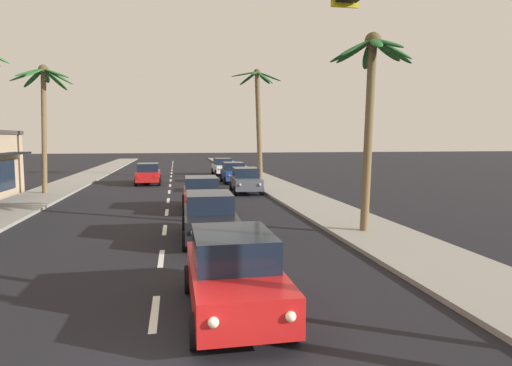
# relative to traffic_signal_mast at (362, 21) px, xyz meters

# --- Properties ---
(sidewalk_right) EXTENTS (3.20, 110.00, 0.14)m
(sidewalk_right) POSITION_rel_traffic_signal_mast_xyz_m (4.65, 19.59, -5.21)
(sidewalk_right) COLOR gray
(sidewalk_right) RESTS_ON ground
(sidewalk_left) EXTENTS (3.20, 110.00, 0.14)m
(sidewalk_left) POSITION_rel_traffic_signal_mast_xyz_m (-10.95, 19.59, -5.21)
(sidewalk_left) COLOR gray
(sidewalk_left) RESTS_ON ground
(lane_markings) EXTENTS (4.28, 87.36, 0.01)m
(lane_markings) POSITION_rel_traffic_signal_mast_xyz_m (-2.70, 19.02, -5.28)
(lane_markings) COLOR silver
(lane_markings) RESTS_ON ground
(traffic_signal_mast) EXTENTS (10.81, 0.41, 7.35)m
(traffic_signal_mast) POSITION_rel_traffic_signal_mast_xyz_m (0.00, 0.00, 0.00)
(traffic_signal_mast) COLOR #2D2D33
(traffic_signal_mast) RESTS_ON ground
(sedan_lead_at_stop_bar) EXTENTS (1.97, 4.46, 1.68)m
(sedan_lead_at_stop_bar) POSITION_rel_traffic_signal_mast_xyz_m (-1.53, 2.69, -4.43)
(sedan_lead_at_stop_bar) COLOR red
(sedan_lead_at_stop_bar) RESTS_ON ground
(sedan_third_in_queue) EXTENTS (2.00, 4.47, 1.68)m
(sedan_third_in_queue) POSITION_rel_traffic_signal_mast_xyz_m (-1.52, 9.44, -4.43)
(sedan_third_in_queue) COLOR black
(sedan_third_in_queue) RESTS_ON ground
(sedan_fifth_in_queue) EXTENTS (1.98, 4.46, 1.68)m
(sedan_fifth_in_queue) POSITION_rel_traffic_signal_mast_xyz_m (-1.42, 16.20, -4.43)
(sedan_fifth_in_queue) COLOR maroon
(sedan_fifth_in_queue) RESTS_ON ground
(sedan_oncoming_far) EXTENTS (1.98, 4.47, 1.68)m
(sedan_oncoming_far) POSITION_rel_traffic_signal_mast_xyz_m (-4.86, 29.82, -4.43)
(sedan_oncoming_far) COLOR red
(sedan_oncoming_far) RESTS_ON ground
(sedan_parked_nearest_kerb) EXTENTS (1.96, 4.46, 1.68)m
(sedan_parked_nearest_kerb) POSITION_rel_traffic_signal_mast_xyz_m (1.99, 29.80, -4.43)
(sedan_parked_nearest_kerb) COLOR navy
(sedan_parked_nearest_kerb) RESTS_ON ground
(sedan_parked_mid_kerb) EXTENTS (2.08, 4.50, 1.68)m
(sedan_parked_mid_kerb) POSITION_rel_traffic_signal_mast_xyz_m (1.91, 22.91, -4.43)
(sedan_parked_mid_kerb) COLOR #4C515B
(sedan_parked_mid_kerb) RESTS_ON ground
(sedan_parked_far_kerb) EXTENTS (2.04, 4.49, 1.68)m
(sedan_parked_far_kerb) POSITION_rel_traffic_signal_mast_xyz_m (1.92, 37.62, -4.43)
(sedan_parked_far_kerb) COLOR silver
(sedan_parked_far_kerb) RESTS_ON ground
(palm_left_third) EXTENTS (3.96, 4.12, 8.25)m
(palm_left_third) POSITION_rel_traffic_signal_mast_xyz_m (-10.83, 23.98, 0.88)
(palm_left_third) COLOR brown
(palm_left_third) RESTS_ON ground
(palm_right_second) EXTENTS (3.15, 3.22, 7.48)m
(palm_right_second) POSITION_rel_traffic_signal_mast_xyz_m (4.48, 9.36, 0.32)
(palm_right_second) COLOR brown
(palm_right_second) RESTS_ON ground
(palm_right_farthest) EXTENTS (4.64, 4.13, 9.74)m
(palm_right_farthest) POSITION_rel_traffic_signal_mast_xyz_m (4.60, 32.71, 1.03)
(palm_right_farthest) COLOR brown
(palm_right_farthest) RESTS_ON ground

